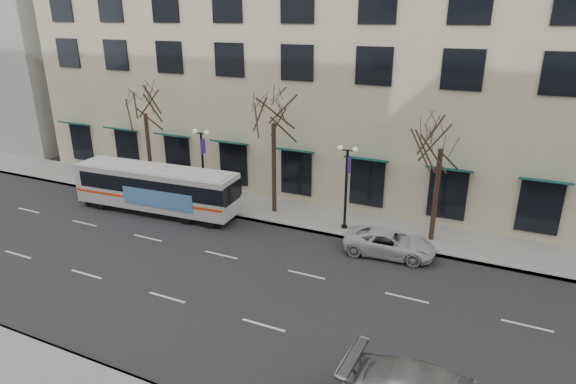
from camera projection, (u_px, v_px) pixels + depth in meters
The scene contains 10 objects.
ground at pixel (196, 274), 24.01m from camera, with size 160.00×160.00×0.00m, color black.
sidewalk_far at pixel (348, 224), 29.67m from camera, with size 80.00×4.00×0.15m, color gray.
building_hotel at pixel (318, 18), 38.53m from camera, with size 40.00×20.00×24.00m, color #BBA98F.
tree_far_left at pixel (144, 100), 33.14m from camera, with size 3.60×3.60×8.34m.
tree_far_mid at pixel (273, 108), 29.12m from camera, with size 3.60×3.60×8.55m.
tree_far_right at pixel (443, 131), 25.33m from camera, with size 3.60×3.60×8.06m.
lamp_post_left at pixel (203, 163), 31.95m from camera, with size 1.22×0.45×5.21m.
lamp_post_right at pixel (346, 184), 28.00m from camera, with size 1.22×0.45×5.21m.
city_bus at pixel (157, 188), 31.14m from camera, with size 11.27×3.14×3.02m.
white_pickup at pixel (390, 243), 25.81m from camera, with size 2.23×4.84×1.35m, color silver.
Camera 1 is at (13.05, -17.21, 12.16)m, focal length 30.00 mm.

